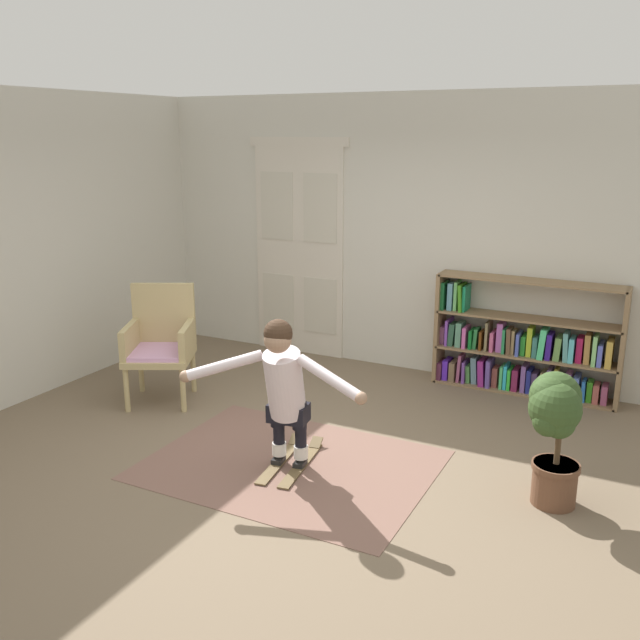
{
  "coord_description": "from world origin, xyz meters",
  "views": [
    {
      "loc": [
        2.42,
        -4.29,
        2.51
      ],
      "look_at": [
        -0.01,
        0.47,
        1.05
      ],
      "focal_mm": 38.9,
      "sensor_mm": 36.0,
      "label": 1
    }
  ],
  "objects_px": {
    "potted_plant": "(554,420)",
    "wicker_chair": "(161,341)",
    "skis_pair": "(292,460)",
    "person_skier": "(283,383)",
    "bookshelf": "(521,348)"
  },
  "relations": [
    {
      "from": "bookshelf",
      "to": "person_skier",
      "type": "relative_size",
      "value": 1.26
    },
    {
      "from": "potted_plant",
      "to": "bookshelf",
      "type": "bearing_deg",
      "value": 106.93
    },
    {
      "from": "wicker_chair",
      "to": "skis_pair",
      "type": "height_order",
      "value": "wicker_chair"
    },
    {
      "from": "bookshelf",
      "to": "wicker_chair",
      "type": "bearing_deg",
      "value": -149.88
    },
    {
      "from": "potted_plant",
      "to": "person_skier",
      "type": "distance_m",
      "value": 1.92
    },
    {
      "from": "bookshelf",
      "to": "potted_plant",
      "type": "bearing_deg",
      "value": -73.07
    },
    {
      "from": "bookshelf",
      "to": "potted_plant",
      "type": "xyz_separation_m",
      "value": [
        0.63,
        -2.07,
        0.16
      ]
    },
    {
      "from": "wicker_chair",
      "to": "person_skier",
      "type": "relative_size",
      "value": 0.78
    },
    {
      "from": "potted_plant",
      "to": "wicker_chair",
      "type": "bearing_deg",
      "value": 175.13
    },
    {
      "from": "wicker_chair",
      "to": "potted_plant",
      "type": "bearing_deg",
      "value": -4.87
    },
    {
      "from": "bookshelf",
      "to": "wicker_chair",
      "type": "distance_m",
      "value": 3.5
    },
    {
      "from": "person_skier",
      "to": "bookshelf",
      "type": "bearing_deg",
      "value": 64.15
    },
    {
      "from": "bookshelf",
      "to": "skis_pair",
      "type": "relative_size",
      "value": 2.14
    },
    {
      "from": "wicker_chair",
      "to": "skis_pair",
      "type": "distance_m",
      "value": 1.97
    },
    {
      "from": "skis_pair",
      "to": "person_skier",
      "type": "xyz_separation_m",
      "value": [
        0.02,
        -0.14,
        0.7
      ]
    }
  ]
}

